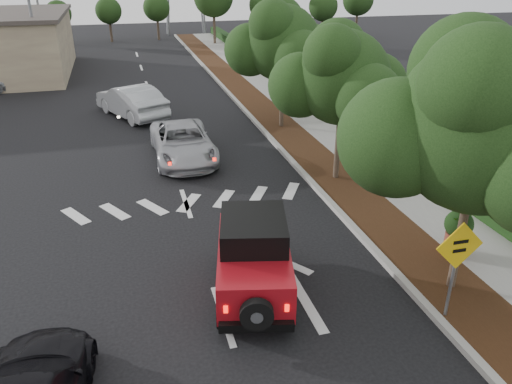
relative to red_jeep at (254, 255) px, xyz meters
name	(u,v)px	position (x,y,z in m)	size (l,w,h in m)	color
ground	(223,315)	(-0.94, -0.80, -0.98)	(120.00, 120.00, 0.00)	black
curb	(267,135)	(3.66, 11.20, -0.90)	(0.20, 70.00, 0.15)	#9E9B93
planting_strip	(288,133)	(4.66, 11.20, -0.92)	(1.80, 70.00, 0.12)	black
sidewalk	(326,130)	(6.56, 11.20, -0.92)	(2.00, 70.00, 0.12)	gray
hedge	(353,121)	(7.96, 11.20, -0.58)	(0.80, 70.00, 0.80)	black
transmission_tower	(187,34)	(5.06, 47.20, -0.98)	(7.00, 4.00, 28.00)	slate
street_tree_near	(450,289)	(4.66, -1.30, -0.98)	(3.80, 3.80, 5.92)	black
street_tree_mid	(335,180)	(4.66, 5.70, -0.98)	(3.20, 3.20, 5.32)	black
street_tree_far	(281,128)	(4.66, 12.20, -0.98)	(3.40, 3.40, 5.62)	black
light_pole_a	(44,84)	(-7.44, 25.20, -0.98)	(2.00, 0.22, 9.00)	slate
light_pole_b	(47,55)	(-8.44, 37.20, -0.98)	(2.00, 0.22, 9.00)	slate
red_jeep	(254,255)	(0.00, 0.00, 0.00)	(2.39, 3.92, 1.92)	black
silver_suv_ahead	(183,142)	(-0.44, 9.36, -0.28)	(2.31, 5.00, 1.39)	#A2A3A9
silver_sedan_oncoming	(131,101)	(-2.17, 16.10, -0.16)	(1.73, 4.96, 1.63)	#AEB1B6
speed_hump_sign	(457,258)	(3.86, -2.26, 0.67)	(1.11, 0.10, 2.37)	slate
terracotta_planter	(458,228)	(5.66, 0.00, -0.09)	(0.75, 0.75, 1.31)	brown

